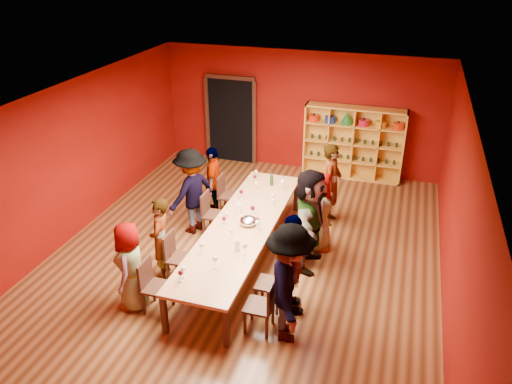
# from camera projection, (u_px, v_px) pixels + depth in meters

# --- Properties ---
(room_shell) EXTENTS (7.10, 9.10, 3.04)m
(room_shell) POSITION_uv_depth(u_px,v_px,m) (242.00, 187.00, 8.59)
(room_shell) COLOR #552D16
(room_shell) RESTS_ON ground
(tasting_table) EXTENTS (1.10, 4.50, 0.75)m
(tasting_table) POSITION_uv_depth(u_px,v_px,m) (242.00, 227.00, 8.95)
(tasting_table) COLOR #B8794C
(tasting_table) RESTS_ON ground
(doorway) EXTENTS (1.40, 0.17, 2.30)m
(doorway) POSITION_uv_depth(u_px,v_px,m) (232.00, 120.00, 13.02)
(doorway) COLOR black
(doorway) RESTS_ON ground
(shelving_unit) EXTENTS (2.40, 0.40, 1.80)m
(shelving_unit) POSITION_uv_depth(u_px,v_px,m) (354.00, 139.00, 12.13)
(shelving_unit) COLOR gold
(shelving_unit) RESTS_ON ground
(chair_person_left_0) EXTENTS (0.42, 0.42, 0.89)m
(chair_person_left_0) POSITION_uv_depth(u_px,v_px,m) (152.00, 283.00, 7.81)
(chair_person_left_0) COLOR black
(chair_person_left_0) RESTS_ON ground
(person_left_0) EXTENTS (0.56, 0.81, 1.50)m
(person_left_0) POSITION_uv_depth(u_px,v_px,m) (131.00, 266.00, 7.79)
(person_left_0) COLOR #C0818E
(person_left_0) RESTS_ON ground
(chair_person_left_1) EXTENTS (0.42, 0.42, 0.89)m
(chair_person_left_1) POSITION_uv_depth(u_px,v_px,m) (176.00, 254.00, 8.53)
(chair_person_left_1) COLOR black
(chair_person_left_1) RESTS_ON ground
(person_left_1) EXTENTS (0.53, 0.63, 1.52)m
(person_left_1) POSITION_uv_depth(u_px,v_px,m) (160.00, 239.00, 8.48)
(person_left_1) COLOR #151C3B
(person_left_1) RESTS_ON ground
(chair_person_left_3) EXTENTS (0.42, 0.42, 0.89)m
(chair_person_left_3) POSITION_uv_depth(u_px,v_px,m) (211.00, 211.00, 9.89)
(chair_person_left_3) COLOR black
(chair_person_left_3) RESTS_ON ground
(person_left_3) EXTENTS (0.87, 1.23, 1.77)m
(person_left_3) POSITION_uv_depth(u_px,v_px,m) (191.00, 191.00, 9.82)
(person_left_3) COLOR silver
(person_left_3) RESTS_ON ground
(chair_person_left_4) EXTENTS (0.42, 0.42, 0.89)m
(chair_person_left_4) POSITION_uv_depth(u_px,v_px,m) (226.00, 193.00, 10.63)
(chair_person_left_4) COLOR black
(chair_person_left_4) RESTS_ON ground
(person_left_4) EXTENTS (0.59, 0.95, 1.50)m
(person_left_4) POSITION_uv_depth(u_px,v_px,m) (213.00, 180.00, 10.59)
(person_left_4) COLOR #5D7EC1
(person_left_4) RESTS_ON ground
(chair_person_right_0) EXTENTS (0.42, 0.42, 0.89)m
(chair_person_right_0) POSITION_uv_depth(u_px,v_px,m) (264.00, 304.00, 7.37)
(chair_person_right_0) COLOR black
(chair_person_right_0) RESTS_ON ground
(person_right_0) EXTENTS (0.80, 1.30, 1.88)m
(person_right_0) POSITION_uv_depth(u_px,v_px,m) (290.00, 284.00, 7.07)
(person_right_0) COLOR tan
(person_right_0) RESTS_ON ground
(chair_person_right_1) EXTENTS (0.42, 0.42, 0.89)m
(chair_person_right_1) POSITION_uv_depth(u_px,v_px,m) (275.00, 281.00, 7.85)
(chair_person_right_1) COLOR black
(chair_person_right_1) RESTS_ON ground
(person_right_1) EXTENTS (0.80, 1.10, 1.72)m
(person_right_1) POSITION_uv_depth(u_px,v_px,m) (291.00, 265.00, 7.62)
(person_right_1) COLOR #151E3A
(person_right_1) RESTS_ON ground
(chair_person_right_2) EXTENTS (0.42, 0.42, 0.89)m
(chair_person_right_2) POSITION_uv_depth(u_px,v_px,m) (294.00, 239.00, 8.97)
(chair_person_right_2) COLOR black
(chair_person_right_2) RESTS_ON ground
(person_right_2) EXTENTS (0.56, 1.77, 1.90)m
(person_right_2) POSITION_uv_depth(u_px,v_px,m) (310.00, 220.00, 8.69)
(person_right_2) COLOR #C4838E
(person_right_2) RESTS_ON ground
(chair_person_right_3) EXTENTS (0.42, 0.42, 0.89)m
(chair_person_right_3) POSITION_uv_depth(u_px,v_px,m) (302.00, 222.00, 9.52)
(chair_person_right_3) COLOR black
(chair_person_right_3) RESTS_ON ground
(person_right_3) EXTENTS (0.61, 0.85, 1.56)m
(person_right_3) POSITION_uv_depth(u_px,v_px,m) (319.00, 211.00, 9.31)
(person_right_3) COLOR #5C80BF
(person_right_3) RESTS_ON ground
(chair_person_right_4) EXTENTS (0.42, 0.42, 0.89)m
(chair_person_right_4) POSITION_uv_depth(u_px,v_px,m) (313.00, 198.00, 10.41)
(chair_person_right_4) COLOR black
(chair_person_right_4) RESTS_ON ground
(person_right_4) EXTENTS (0.51, 0.66, 1.74)m
(person_right_4) POSITION_uv_depth(u_px,v_px,m) (331.00, 184.00, 10.15)
(person_right_4) COLOR silver
(person_right_4) RESTS_ON ground
(wine_glass_0) EXTENTS (0.08, 0.08, 0.20)m
(wine_glass_0) POSITION_uv_depth(u_px,v_px,m) (183.00, 269.00, 7.48)
(wine_glass_0) COLOR white
(wine_glass_0) RESTS_ON tasting_table
(wine_glass_1) EXTENTS (0.09, 0.09, 0.21)m
(wine_glass_1) POSITION_uv_depth(u_px,v_px,m) (253.00, 208.00, 9.15)
(wine_glass_1) COLOR white
(wine_glass_1) RESTS_ON tasting_table
(wine_glass_2) EXTENTS (0.09, 0.09, 0.22)m
(wine_glass_2) POSITION_uv_depth(u_px,v_px,m) (258.00, 223.00, 8.67)
(wine_glass_2) COLOR white
(wine_glass_2) RESTS_ON tasting_table
(wine_glass_3) EXTENTS (0.08, 0.08, 0.20)m
(wine_glass_3) POSITION_uv_depth(u_px,v_px,m) (273.00, 196.00, 9.62)
(wine_glass_3) COLOR white
(wine_glass_3) RESTS_ON tasting_table
(wine_glass_4) EXTENTS (0.07, 0.07, 0.18)m
(wine_glass_4) POSITION_uv_depth(u_px,v_px,m) (224.00, 219.00, 8.85)
(wine_glass_4) COLOR white
(wine_glass_4) RESTS_ON tasting_table
(wine_glass_5) EXTENTS (0.08, 0.08, 0.19)m
(wine_glass_5) POSITION_uv_depth(u_px,v_px,m) (231.00, 231.00, 8.47)
(wine_glass_5) COLOR white
(wine_glass_5) RESTS_ON tasting_table
(wine_glass_6) EXTENTS (0.07, 0.07, 0.18)m
(wine_glass_6) POSITION_uv_depth(u_px,v_px,m) (273.00, 201.00, 9.46)
(wine_glass_6) COLOR white
(wine_glass_6) RESTS_ON tasting_table
(wine_glass_7) EXTENTS (0.08, 0.08, 0.21)m
(wine_glass_7) POSITION_uv_depth(u_px,v_px,m) (257.00, 220.00, 8.77)
(wine_glass_7) COLOR white
(wine_glass_7) RESTS_ON tasting_table
(wine_glass_8) EXTENTS (0.08, 0.08, 0.20)m
(wine_glass_8) POSITION_uv_depth(u_px,v_px,m) (181.00, 273.00, 7.38)
(wine_glass_8) COLOR white
(wine_glass_8) RESTS_ON tasting_table
(wine_glass_9) EXTENTS (0.08, 0.08, 0.20)m
(wine_glass_9) POSITION_uv_depth(u_px,v_px,m) (241.00, 192.00, 9.77)
(wine_glass_9) COLOR white
(wine_glass_9) RESTS_ON tasting_table
(wine_glass_10) EXTENTS (0.09, 0.09, 0.21)m
(wine_glass_10) POSITION_uv_depth(u_px,v_px,m) (283.00, 182.00, 10.13)
(wine_glass_10) COLOR white
(wine_glass_10) RESTS_ON tasting_table
(wine_glass_11) EXTENTS (0.07, 0.07, 0.18)m
(wine_glass_11) POSITION_uv_depth(u_px,v_px,m) (256.00, 172.00, 10.65)
(wine_glass_11) COLOR white
(wine_glass_11) RESTS_ON tasting_table
(wine_glass_12) EXTENTS (0.08, 0.08, 0.20)m
(wine_glass_12) POSITION_uv_depth(u_px,v_px,m) (202.00, 245.00, 8.05)
(wine_glass_12) COLOR white
(wine_glass_12) RESTS_ON tasting_table
(wine_glass_13) EXTENTS (0.08, 0.08, 0.20)m
(wine_glass_13) POSITION_uv_depth(u_px,v_px,m) (227.00, 215.00, 8.96)
(wine_glass_13) COLOR white
(wine_glass_13) RESTS_ON tasting_table
(wine_glass_14) EXTENTS (0.07, 0.07, 0.18)m
(wine_glass_14) POSITION_uv_depth(u_px,v_px,m) (255.00, 177.00, 10.43)
(wine_glass_14) COLOR white
(wine_glass_14) RESTS_ON tasting_table
(wine_glass_15) EXTENTS (0.09, 0.09, 0.22)m
(wine_glass_15) POSITION_uv_depth(u_px,v_px,m) (256.00, 184.00, 10.05)
(wine_glass_15) COLOR white
(wine_glass_15) RESTS_ON tasting_table
(wine_glass_16) EXTENTS (0.09, 0.09, 0.21)m
(wine_glass_16) POSITION_uv_depth(u_px,v_px,m) (245.00, 246.00, 8.02)
(wine_glass_16) COLOR white
(wine_glass_16) RESTS_ON tasting_table
(wine_glass_17) EXTENTS (0.09, 0.09, 0.22)m
(wine_glass_17) POSITION_uv_depth(u_px,v_px,m) (215.00, 259.00, 7.68)
(wine_glass_17) COLOR white
(wine_glass_17) RESTS_ON tasting_table
(spittoon_bowl) EXTENTS (0.32, 0.32, 0.18)m
(spittoon_bowl) POSITION_uv_depth(u_px,v_px,m) (248.00, 221.00, 8.90)
(spittoon_bowl) COLOR silver
(spittoon_bowl) RESTS_ON tasting_table
(carafe_a) EXTENTS (0.11, 0.11, 0.23)m
(carafe_a) POSITION_uv_depth(u_px,v_px,m) (239.00, 208.00, 9.26)
(carafe_a) COLOR white
(carafe_a) RESTS_ON tasting_table
(carafe_b) EXTENTS (0.11, 0.11, 0.23)m
(carafe_b) POSITION_uv_depth(u_px,v_px,m) (237.00, 245.00, 8.14)
(carafe_b) COLOR white
(carafe_b) RESTS_ON tasting_table
(wine_bottle) EXTENTS (0.09, 0.09, 0.30)m
(wine_bottle) POSITION_uv_depth(u_px,v_px,m) (272.00, 180.00, 10.33)
(wine_bottle) COLOR #143819
(wine_bottle) RESTS_ON tasting_table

